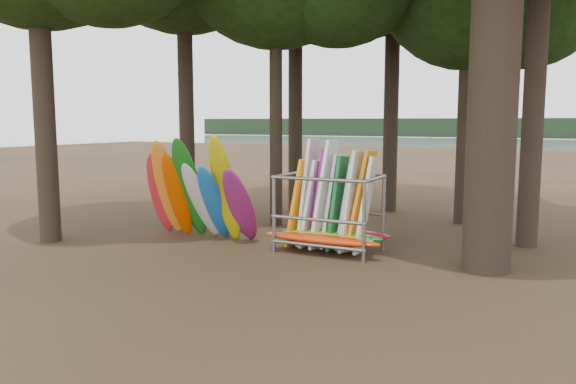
% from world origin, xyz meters
% --- Properties ---
extents(ground, '(120.00, 120.00, 0.00)m').
position_xyz_m(ground, '(0.00, 0.00, 0.00)').
color(ground, '#47331E').
rests_on(ground, ground).
extents(lake, '(160.00, 160.00, 0.00)m').
position_xyz_m(lake, '(0.00, 60.00, 0.00)').
color(lake, gray).
rests_on(lake, ground).
extents(far_shore, '(160.00, 4.00, 4.00)m').
position_xyz_m(far_shore, '(0.00, 110.00, 2.00)').
color(far_shore, black).
rests_on(far_shore, ground).
extents(kayak_row, '(3.81, 1.82, 3.17)m').
position_xyz_m(kayak_row, '(-2.85, 0.51, 1.29)').
color(kayak_row, red).
rests_on(kayak_row, ground).
extents(storage_rack, '(3.15, 1.60, 2.92)m').
position_xyz_m(storage_rack, '(1.11, 0.88, 0.96)').
color(storage_rack, gray).
rests_on(storage_rack, ground).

